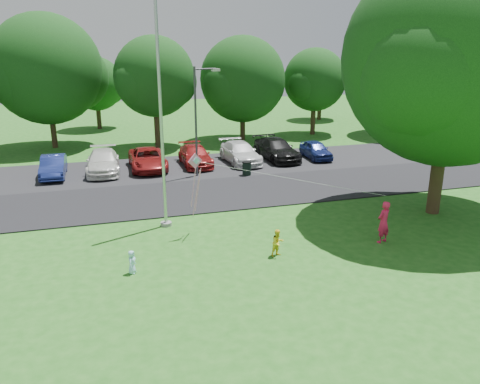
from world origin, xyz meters
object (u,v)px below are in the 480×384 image
object	(u,v)px
child_yellow	(278,243)
kite	(200,171)
street_lamp	(199,112)
big_tree	(451,64)
flagpole	(162,134)
trash_can	(247,169)
woman	(384,222)
child_blue	(132,262)

from	to	relation	value
child_yellow	kite	bearing A→B (deg)	111.08
kite	street_lamp	bearing A→B (deg)	59.78
big_tree	kite	size ratio (longest dim) A/B	1.62
flagpole	kite	bearing A→B (deg)	-48.16
trash_can	woman	bearing A→B (deg)	-79.58
woman	trash_can	bearing A→B (deg)	-99.83
child_yellow	child_blue	size ratio (longest dim) A/B	1.26
child_yellow	trash_can	bearing A→B (deg)	61.35
big_tree	street_lamp	bearing A→B (deg)	132.43
child_yellow	kite	size ratio (longest dim) A/B	0.14
woman	child_yellow	bearing A→B (deg)	-20.25
child_yellow	kite	xyz separation A→B (m)	(-2.35, 3.03, 2.26)
big_tree	kite	world-z (taller)	big_tree
woman	kite	size ratio (longest dim) A/B	0.24
big_tree	trash_can	bearing A→B (deg)	125.05
flagpole	kite	world-z (taller)	flagpole
woman	street_lamp	bearing A→B (deg)	-88.88
big_tree	kite	distance (m)	12.11
trash_can	child_blue	world-z (taller)	trash_can
street_lamp	flagpole	bearing A→B (deg)	-135.16
child_yellow	child_blue	distance (m)	5.49
trash_can	child_blue	xyz separation A→B (m)	(-7.95, -11.59, -0.03)
trash_can	child_yellow	size ratio (longest dim) A/B	0.85
child_yellow	big_tree	bearing A→B (deg)	-1.72
flagpole	child_blue	size ratio (longest dim) A/B	11.66
flagpole	child_blue	world-z (taller)	flagpole
kite	child_blue	bearing A→B (deg)	-155.35
trash_can	woman	distance (m)	11.92
kite	woman	bearing A→B (deg)	-41.59
child_yellow	street_lamp	bearing A→B (deg)	74.61
big_tree	woman	world-z (taller)	big_tree
flagpole	trash_can	xyz separation A→B (m)	(6.12, 7.24, -3.71)
flagpole	big_tree	distance (m)	13.13
street_lamp	child_yellow	bearing A→B (deg)	-111.30
big_tree	kite	bearing A→B (deg)	176.92
woman	child_blue	world-z (taller)	woman
street_lamp	big_tree	distance (m)	14.10
street_lamp	child_yellow	world-z (taller)	street_lamp
flagpole	child_yellow	bearing A→B (deg)	-50.81
flagpole	child_yellow	world-z (taller)	flagpole
flagpole	trash_can	distance (m)	10.18
street_lamp	kite	size ratio (longest dim) A/B	0.90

